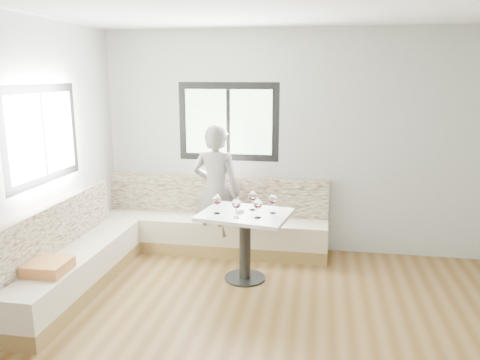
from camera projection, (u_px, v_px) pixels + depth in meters
name	position (u px, v px, depth m)	size (l,w,h in m)	color
room	(272.00, 186.00, 3.56)	(5.01, 5.01, 2.81)	brown
banquette	(158.00, 239.00, 5.54)	(2.90, 2.80, 0.95)	olive
table	(245.00, 230.00, 5.13)	(1.05, 0.89, 0.77)	black
person	(216.00, 191.00, 5.78)	(0.61, 0.40, 1.66)	#69615E
olive_ramekin	(240.00, 210.00, 5.11)	(0.10, 0.10, 0.04)	white
wine_glass_a	(217.00, 200.00, 5.02)	(0.10, 0.10, 0.22)	white
wine_glass_b	(236.00, 204.00, 4.87)	(0.10, 0.10, 0.22)	white
wine_glass_c	(258.00, 204.00, 4.87)	(0.10, 0.10, 0.22)	white
wine_glass_d	(253.00, 197.00, 5.16)	(0.10, 0.10, 0.22)	white
wine_glass_e	(273.00, 200.00, 5.03)	(0.10, 0.10, 0.22)	white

